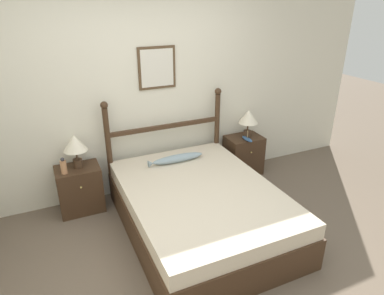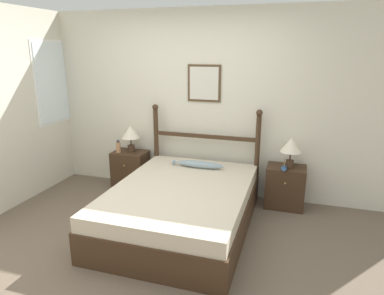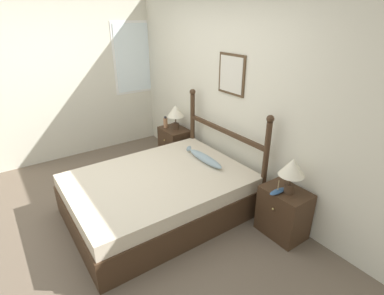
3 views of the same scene
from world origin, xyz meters
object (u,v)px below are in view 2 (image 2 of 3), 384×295
object	(u,v)px
nightstand_right	(285,187)
table_lamp_right	(291,146)
bed	(181,207)
model_boat	(284,168)
bottle	(118,147)
table_lamp_left	(131,133)
nightstand_left	(131,169)
fish_pillow	(198,164)

from	to	relation	value
nightstand_right	table_lamp_right	bearing A→B (deg)	-24.36
nightstand_right	bed	bearing A→B (deg)	-140.67
bed	model_boat	bearing A→B (deg)	36.40
nightstand_right	bottle	world-z (taller)	bottle
table_lamp_left	nightstand_left	bearing A→B (deg)	-135.04
nightstand_left	table_lamp_left	distance (m)	0.56
nightstand_left	table_lamp_left	world-z (taller)	table_lamp_left
nightstand_right	model_boat	distance (m)	0.32
nightstand_left	table_lamp_right	size ratio (longest dim) A/B	1.41
table_lamp_left	model_boat	size ratio (longest dim) A/B	1.76
bottle	model_boat	xyz separation A→B (m)	(2.36, -0.03, -0.07)
bed	table_lamp_right	size ratio (longest dim) A/B	5.29
table_lamp_right	nightstand_left	bearing A→B (deg)	179.64
bottle	bed	bearing A→B (deg)	-33.69
table_lamp_right	bottle	xyz separation A→B (m)	(-2.42, -0.06, -0.20)
table_lamp_left	table_lamp_right	world-z (taller)	same
nightstand_left	bottle	distance (m)	0.40
table_lamp_left	model_boat	world-z (taller)	table_lamp_left
nightstand_right	table_lamp_right	size ratio (longest dim) A/B	1.41
fish_pillow	bottle	bearing A→B (deg)	172.60
bed	bottle	bearing A→B (deg)	146.31
table_lamp_left	bottle	bearing A→B (deg)	-148.01
table_lamp_left	bottle	world-z (taller)	table_lamp_left
nightstand_left	bottle	world-z (taller)	bottle
bottle	nightstand_left	bearing A→B (deg)	29.78
bed	nightstand_left	world-z (taller)	nightstand_left
table_lamp_left	model_boat	bearing A→B (deg)	-3.47
fish_pillow	table_lamp_right	bearing A→B (deg)	11.30
nightstand_right	table_lamp_left	size ratio (longest dim) A/B	1.41
bed	nightstand_left	bearing A→B (deg)	140.67
nightstand_right	table_lamp_left	xyz separation A→B (m)	(-2.23, 0.02, 0.56)
nightstand_left	table_lamp_right	world-z (taller)	table_lamp_right
nightstand_left	table_lamp_left	xyz separation A→B (m)	(0.02, 0.02, 0.56)
bed	nightstand_right	bearing A→B (deg)	39.33
bottle	fish_pillow	xyz separation A→B (m)	(1.27, -0.16, -0.09)
bed	table_lamp_left	xyz separation A→B (m)	(-1.10, 0.94, 0.59)
table_lamp_left	model_boat	xyz separation A→B (m)	(2.20, -0.13, -0.26)
bed	table_lamp_right	world-z (taller)	table_lamp_right
nightstand_left	model_boat	size ratio (longest dim) A/B	2.48
nightstand_right	model_boat	xyz separation A→B (m)	(-0.03, -0.11, 0.30)
bed	table_lamp_right	distance (m)	1.58
nightstand_right	bottle	size ratio (longest dim) A/B	2.87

